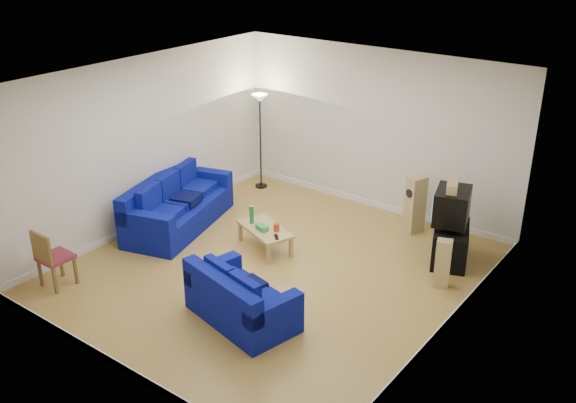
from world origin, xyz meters
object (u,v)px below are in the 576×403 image
Objects in this scene: tv_stand at (450,244)px; television at (452,206)px; sofa_loveseat at (239,302)px; coffee_table at (265,231)px; sofa_three_seat at (176,208)px.

tv_stand is 1.18× the size of television.
television reaches higher than tv_stand.
sofa_loveseat reaches higher than tv_stand.
sofa_loveseat is at bearing -60.82° from coffee_table.
television is (-0.04, -0.01, 0.70)m from tv_stand.
television is at bearing 29.16° from coffee_table.
sofa_loveseat is 2.25m from coffee_table.
tv_stand is (4.72, 1.83, -0.05)m from sofa_three_seat.
tv_stand is at bearing 95.25° from sofa_three_seat.
sofa_three_seat is at bearing 163.47° from sofa_loveseat.
coffee_table is at bearing -82.22° from tv_stand.
television is (4.68, 1.81, 0.66)m from sofa_three_seat.
sofa_three_seat reaches higher than coffee_table.
coffee_table is at bearing -77.20° from television.
coffee_table is 1.21× the size of tv_stand.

